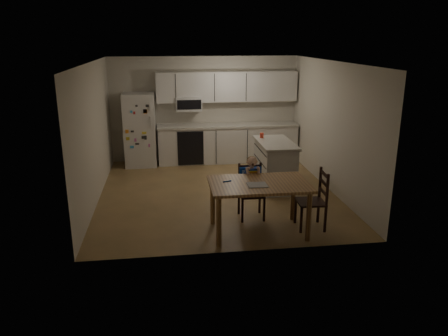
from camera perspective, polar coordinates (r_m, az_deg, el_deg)
room at (r=8.73m, az=-1.34°, el=5.64°), size 4.52×5.01×2.51m
refrigerator at (r=10.41m, az=-10.92°, el=4.92°), size 0.72×0.70×1.70m
kitchen_run at (r=10.57m, az=0.31°, el=5.56°), size 3.37×0.62×2.15m
kitchen_island at (r=8.81m, az=6.65°, el=0.46°), size 0.67×1.28×0.94m
red_cup at (r=9.01m, az=4.95°, el=4.27°), size 0.08×0.08×0.10m
dining_table at (r=6.67m, az=4.60°, el=-2.83°), size 1.51×0.97×0.81m
napkin at (r=6.53m, az=4.36°, el=-2.21°), size 0.29×0.25×0.01m
toddler_spoon at (r=6.65m, az=0.33°, el=-1.76°), size 0.12×0.06×0.02m
chair_booster at (r=7.26m, az=3.57°, el=-1.64°), size 0.40×0.40×1.07m
chair_side at (r=7.02m, az=12.06°, el=-3.57°), size 0.44×0.44×0.95m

